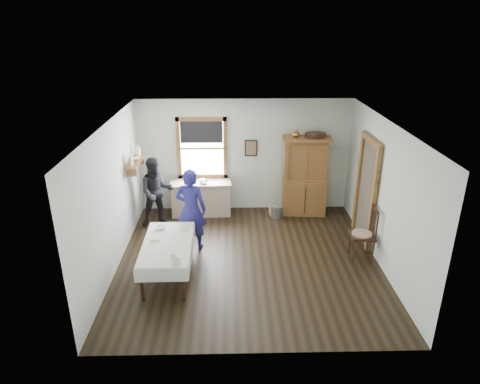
# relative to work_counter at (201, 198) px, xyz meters

# --- Properties ---
(room) EXTENTS (5.01, 5.01, 2.70)m
(room) POSITION_rel_work_counter_xyz_m (1.04, -2.17, 0.94)
(room) COLOR black
(room) RESTS_ON ground
(window) EXTENTS (1.18, 0.07, 1.48)m
(window) POSITION_rel_work_counter_xyz_m (0.04, 0.30, 1.23)
(window) COLOR white
(window) RESTS_ON room
(doorway) EXTENTS (0.09, 1.14, 2.22)m
(doorway) POSITION_rel_work_counter_xyz_m (3.50, -1.32, 0.75)
(doorway) COLOR #4F4638
(doorway) RESTS_ON room
(wall_shelf) EXTENTS (0.24, 1.00, 0.44)m
(wall_shelf) POSITION_rel_work_counter_xyz_m (-1.33, -0.63, 1.16)
(wall_shelf) COLOR brown
(wall_shelf) RESTS_ON room
(framed_picture) EXTENTS (0.30, 0.04, 0.40)m
(framed_picture) POSITION_rel_work_counter_xyz_m (1.19, 0.29, 1.14)
(framed_picture) COLOR #331C12
(framed_picture) RESTS_ON room
(rug_beater) EXTENTS (0.01, 0.27, 0.27)m
(rug_beater) POSITION_rel_work_counter_xyz_m (3.49, -1.87, 1.31)
(rug_beater) COLOR black
(rug_beater) RESTS_ON room
(work_counter) EXTENTS (1.45, 0.60, 0.82)m
(work_counter) POSITION_rel_work_counter_xyz_m (0.00, 0.00, 0.00)
(work_counter) COLOR tan
(work_counter) RESTS_ON room
(china_hutch) EXTENTS (1.14, 0.61, 1.88)m
(china_hutch) POSITION_rel_work_counter_xyz_m (2.45, -0.01, 0.53)
(china_hutch) COLOR brown
(china_hutch) RESTS_ON room
(dining_table) EXTENTS (0.91, 1.71, 0.68)m
(dining_table) POSITION_rel_work_counter_xyz_m (-0.44, -2.66, -0.07)
(dining_table) COLOR white
(dining_table) RESTS_ON room
(spindle_chair) EXTENTS (0.52, 0.52, 1.07)m
(spindle_chair) POSITION_rel_work_counter_xyz_m (3.25, -2.10, 0.13)
(spindle_chair) COLOR #331C12
(spindle_chair) RESTS_ON room
(pail) EXTENTS (0.31, 0.31, 0.30)m
(pail) POSITION_rel_work_counter_xyz_m (1.79, -0.24, -0.26)
(pail) COLOR #929399
(pail) RESTS_ON room
(wicker_basket) EXTENTS (0.36, 0.28, 0.19)m
(wicker_basket) POSITION_rel_work_counter_xyz_m (1.80, -0.13, -0.31)
(wicker_basket) COLOR #9C7546
(wicker_basket) RESTS_ON room
(woman_blue) EXTENTS (0.63, 0.47, 1.57)m
(woman_blue) POSITION_rel_work_counter_xyz_m (-0.09, -1.60, 0.38)
(woman_blue) COLOR navy
(woman_blue) RESTS_ON room
(figure_dark) EXTENTS (0.84, 0.73, 1.46)m
(figure_dark) POSITION_rel_work_counter_xyz_m (-0.95, -0.51, 0.32)
(figure_dark) COLOR black
(figure_dark) RESTS_ON room
(table_cup_a) EXTENTS (0.16, 0.16, 0.10)m
(table_cup_a) POSITION_rel_work_counter_xyz_m (-0.18, -3.38, 0.32)
(table_cup_a) COLOR white
(table_cup_a) RESTS_ON dining_table
(table_cup_b) EXTENTS (0.11, 0.11, 0.09)m
(table_cup_b) POSITION_rel_work_counter_xyz_m (-0.26, -3.24, 0.31)
(table_cup_b) COLOR white
(table_cup_b) RESTS_ON dining_table
(table_bowl) EXTENTS (0.29, 0.29, 0.05)m
(table_bowl) POSITION_rel_work_counter_xyz_m (-0.62, -2.10, 0.30)
(table_bowl) COLOR white
(table_bowl) RESTS_ON dining_table
(counter_book) EXTENTS (0.19, 0.24, 0.02)m
(counter_book) POSITION_rel_work_counter_xyz_m (-0.30, 0.02, 0.42)
(counter_book) COLOR brown
(counter_book) RESTS_ON work_counter
(counter_bowl) EXTENTS (0.18, 0.18, 0.06)m
(counter_bowl) POSITION_rel_work_counter_xyz_m (0.09, -0.12, 0.44)
(counter_bowl) COLOR white
(counter_bowl) RESTS_ON work_counter
(shelf_bowl) EXTENTS (0.22, 0.22, 0.05)m
(shelf_bowl) POSITION_rel_work_counter_xyz_m (-1.33, -0.62, 1.19)
(shelf_bowl) COLOR white
(shelf_bowl) RESTS_ON wall_shelf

